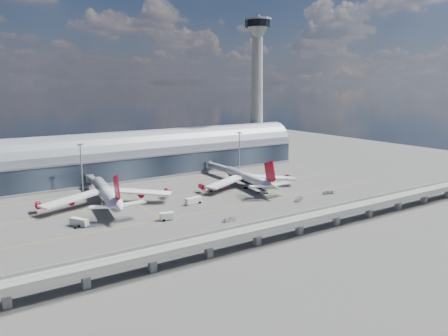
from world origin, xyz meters
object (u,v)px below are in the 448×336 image
service_truck_0 (79,222)px  service_truck_4 (240,175)px  airliner_right (249,179)px  service_truck_1 (167,216)px  service_truck_3 (262,191)px  cargo_train_2 (299,199)px  control_tower (257,89)px  service_truck_5 (213,188)px  service_truck_2 (194,200)px  floodlight_mast_left (82,167)px  airliner_left (107,194)px  cargo_train_1 (329,192)px  cargo_train_0 (230,219)px  floodlight_mast_right (239,151)px

service_truck_0 → service_truck_4: service_truck_4 is taller
airliner_right → service_truck_1: (-62.77, -27.56, -3.25)m
service_truck_3 → service_truck_4: bearing=112.3°
service_truck_3 → cargo_train_2: size_ratio=0.80×
cargo_train_2 → service_truck_3: bearing=47.4°
control_tower → service_truck_5: (-76.67, -62.61, -50.25)m
service_truck_2 → cargo_train_2: 51.09m
control_tower → floodlight_mast_left: size_ratio=4.01×
service_truck_0 → control_tower: bearing=-5.7°
airliner_left → cargo_train_1: size_ratio=8.91×
airliner_right → service_truck_0: (-95.43, -15.48, -3.22)m
floodlight_mast_left → cargo_train_0: 91.28m
airliner_left → cargo_train_2: bearing=-18.9°
control_tower → cargo_train_0: size_ratio=19.46×
service_truck_0 → service_truck_3: size_ratio=1.40×
service_truck_0 → service_truck_2: size_ratio=0.89×
service_truck_4 → airliner_left: bearing=-165.8°
service_truck_3 → cargo_train_1: 34.19m
floodlight_mast_right → service_truck_0: floodlight_mast_right is taller
service_truck_4 → cargo_train_2: (-6.22, -57.63, -0.79)m
service_truck_4 → service_truck_5: 35.77m
service_truck_2 → service_truck_4: size_ratio=1.53×
airliner_left → cargo_train_1: (102.41, -41.11, -4.87)m
control_tower → service_truck_4: size_ratio=17.79×
floodlight_mast_left → service_truck_4: 91.52m
service_truck_1 → service_truck_5: 53.17m
service_truck_0 → cargo_train_2: bearing=-45.3°
control_tower → airliner_right: 99.30m
floodlight_mast_left → service_truck_2: 64.46m
service_truck_3 → cargo_train_2: (6.26, -20.50, -0.53)m
floodlight_mast_left → airliner_right: (78.66, -39.09, -8.74)m
airliner_right → cargo_train_0: bearing=-126.1°
airliner_left → service_truck_1: 37.41m
floodlight_mast_right → cargo_train_0: 104.81m
floodlight_mast_left → service_truck_0: 58.34m
airliner_right → service_truck_4: airliner_right is taller
service_truck_0 → cargo_train_0: 60.40m
airliner_left → cargo_train_0: 61.32m
cargo_train_0 → cargo_train_1: 68.81m
service_truck_0 → service_truck_5: bearing=-19.3°
service_truck_1 → control_tower: bearing=-39.0°
service_truck_2 → service_truck_5: service_truck_2 is taller
service_truck_4 → cargo_train_2: bearing=-92.0°
service_truck_1 → service_truck_3: bearing=-65.4°
airliner_right → service_truck_3: (-1.94, -14.60, -3.50)m
service_truck_0 → service_truck_5: (75.09, 19.97, -0.28)m
service_truck_1 → service_truck_3: size_ratio=1.07×
service_truck_1 → service_truck_5: service_truck_1 is taller
floodlight_mast_left → cargo_train_1: floodlight_mast_left is taller
floodlight_mast_right → cargo_train_1: (4.88, -73.08, -12.79)m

